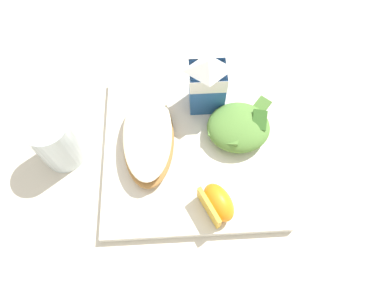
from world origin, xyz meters
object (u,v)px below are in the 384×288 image
Objects in this scene: white_plate at (192,149)px; drinking_clear_cup at (56,141)px; orange_wedge_front at (217,203)px; cheesy_pizza_bread at (148,137)px; green_salad_pile at (239,127)px; milk_carton at (207,82)px.

white_plate is 0.21m from drinking_clear_cup.
cheesy_pizza_bread is at bearing 131.00° from orange_wedge_front.
white_plate is at bearing -164.52° from green_salad_pile.
drinking_clear_cup is at bearing 178.57° from white_plate.
drinking_clear_cup is (-0.21, 0.01, 0.04)m from white_plate.
milk_carton reaches higher than cheesy_pizza_bread.
orange_wedge_front reaches higher than white_plate.
milk_carton is 1.58× the size of orange_wedge_front.
white_plate is at bearing -109.24° from milk_carton.
drinking_clear_cup is (-0.23, -0.08, -0.03)m from milk_carton.
green_salad_pile reaches higher than white_plate.
cheesy_pizza_bread is 1.55× the size of milk_carton.
white_plate is 4.02× the size of orange_wedge_front.
orange_wedge_front is (-0.04, -0.12, -0.00)m from green_salad_pile.
green_salad_pile is 0.13m from orange_wedge_front.
milk_carton is (0.03, 0.08, 0.07)m from white_plate.
white_plate is 0.08m from green_salad_pile.
drinking_clear_cup is at bearing -176.93° from cheesy_pizza_bread.
white_plate is 0.07m from cheesy_pizza_bread.
cheesy_pizza_bread is (-0.07, 0.01, 0.03)m from white_plate.
milk_carton reaches higher than drinking_clear_cup.
green_salad_pile is 0.97× the size of milk_carton.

